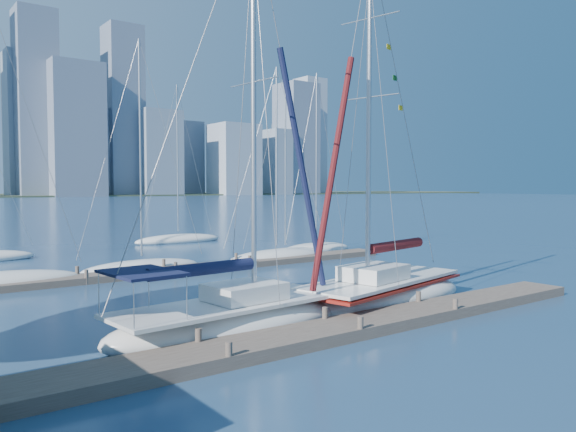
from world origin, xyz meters
TOP-DOWN VIEW (x-y plane):
  - ground at (0.00, 0.00)m, footprint 700.00×700.00m
  - near_dock at (0.00, 0.00)m, footprint 26.00×2.00m
  - far_dock at (2.00, 16.00)m, footprint 30.00×1.80m
  - sailboat_navy at (-2.97, 2.46)m, footprint 9.34×3.76m
  - sailboat_maroon at (4.78, 2.76)m, footprint 9.97×5.03m
  - bg_boat_2 at (0.05, 17.81)m, footprint 7.63×3.64m
  - bg_boat_3 at (9.41, 17.07)m, footprint 7.76×4.43m
  - bg_boat_4 at (10.70, 17.81)m, footprint 7.02×2.19m
  - bg_boat_5 at (14.78, 19.35)m, footprint 6.66×2.87m
  - bg_boat_7 at (9.48, 32.62)m, footprint 8.58×4.53m

SIDE VIEW (x-z plane):
  - ground at x=0.00m, z-range 0.00..0.00m
  - far_dock at x=2.00m, z-range 0.00..0.36m
  - near_dock at x=0.00m, z-range 0.00..0.40m
  - bg_boat_4 at x=10.70m, z-range -6.61..7.14m
  - bg_boat_2 at x=0.05m, z-range -6.76..7.29m
  - bg_boat_7 at x=9.48m, z-range -7.01..7.56m
  - bg_boat_3 at x=9.41m, z-range -6.47..7.02m
  - bg_boat_5 at x=14.78m, z-range -6.76..7.32m
  - sailboat_maroon at x=4.78m, z-range -6.66..8.96m
  - sailboat_navy at x=-2.97m, z-range -6.62..9.01m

